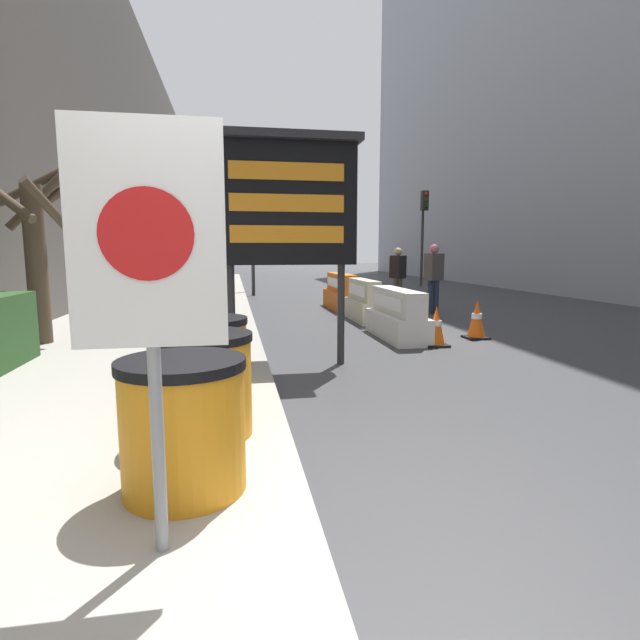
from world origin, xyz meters
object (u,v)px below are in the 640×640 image
at_px(barrel_drum_middle, 204,384).
at_px(warning_sign, 149,263).
at_px(jersey_barrier_orange_near, 341,293).
at_px(pedestrian_worker, 398,272).
at_px(traffic_cone_far, 477,319).
at_px(traffic_cone_mid, 356,296).
at_px(jersey_barrier_cream, 364,303).
at_px(message_board, 286,202).
at_px(traffic_light_far_side, 424,218).
at_px(jersey_barrier_white, 397,317).
at_px(barrel_drum_back, 208,359).
at_px(traffic_cone_near, 436,327).
at_px(pedestrian_passerby, 434,273).
at_px(barrel_drum_foreground, 183,425).
at_px(traffic_light_near_curb, 252,214).

relative_size(barrel_drum_middle, warning_sign, 0.40).
xyz_separation_m(jersey_barrier_orange_near, pedestrian_worker, (1.67, 0.25, 0.56)).
bearing_deg(traffic_cone_far, warning_sign, -128.03).
bearing_deg(warning_sign, traffic_cone_mid, 71.73).
bearing_deg(jersey_barrier_cream, message_board, -117.70).
distance_m(message_board, traffic_cone_mid, 8.05).
height_order(message_board, pedestrian_worker, message_board).
bearing_deg(traffic_light_far_side, jersey_barrier_white, -113.28).
height_order(jersey_barrier_white, traffic_light_far_side, traffic_light_far_side).
bearing_deg(warning_sign, barrel_drum_back, 87.17).
relative_size(barrel_drum_back, warning_sign, 0.40).
xyz_separation_m(barrel_drum_middle, traffic_cone_near, (3.50, 3.86, -0.23)).
bearing_deg(pedestrian_passerby, message_board, 23.53).
bearing_deg(barrel_drum_foreground, pedestrian_passerby, 59.42).
xyz_separation_m(warning_sign, pedestrian_worker, (4.92, 11.13, -0.54)).
xyz_separation_m(jersey_barrier_white, traffic_cone_mid, (0.61, 5.47, -0.12)).
bearing_deg(jersey_barrier_cream, barrel_drum_back, -117.04).
xyz_separation_m(traffic_cone_far, traffic_light_far_side, (4.09, 13.01, 2.65)).
xyz_separation_m(jersey_barrier_white, traffic_cone_near, (0.38, -0.86, -0.06)).
bearing_deg(warning_sign, jersey_barrier_white, 62.42).
relative_size(traffic_cone_mid, traffic_light_near_curb, 0.14).
bearing_deg(jersey_barrier_orange_near, pedestrian_worker, 8.53).
relative_size(warning_sign, traffic_cone_near, 2.92).
bearing_deg(pedestrian_passerby, traffic_cone_far, 52.71).
height_order(warning_sign, jersey_barrier_cream, warning_sign).
height_order(barrel_drum_middle, traffic_cone_near, barrel_drum_middle).
xyz_separation_m(jersey_barrier_orange_near, traffic_cone_mid, (0.61, 0.80, -0.15)).
height_order(jersey_barrier_orange_near, traffic_cone_near, jersey_barrier_orange_near).
height_order(barrel_drum_middle, pedestrian_worker, pedestrian_worker).
height_order(traffic_cone_near, pedestrian_worker, pedestrian_worker).
relative_size(barrel_drum_foreground, barrel_drum_back, 1.00).
height_order(barrel_drum_foreground, message_board, message_board).
height_order(message_board, traffic_cone_far, message_board).
distance_m(jersey_barrier_white, traffic_light_far_side, 14.09).
height_order(barrel_drum_back, message_board, message_board).
bearing_deg(jersey_barrier_cream, traffic_cone_far, -61.83).
bearing_deg(barrel_drum_middle, barrel_drum_foreground, -94.68).
distance_m(traffic_cone_far, traffic_light_far_side, 13.89).
bearing_deg(traffic_light_far_side, barrel_drum_middle, -116.23).
height_order(barrel_drum_back, traffic_light_near_curb, traffic_light_near_curb).
xyz_separation_m(barrel_drum_back, traffic_cone_near, (3.51, 2.98, -0.23)).
bearing_deg(pedestrian_passerby, jersey_barrier_white, 31.03).
height_order(barrel_drum_middle, jersey_barrier_cream, barrel_drum_middle).
xyz_separation_m(pedestrian_worker, pedestrian_passerby, (0.37, -1.67, 0.04)).
distance_m(warning_sign, traffic_light_near_curb, 15.31).
bearing_deg(message_board, barrel_drum_middle, -108.21).
bearing_deg(pedestrian_passerby, traffic_cone_near, 41.19).
xyz_separation_m(warning_sign, traffic_cone_mid, (3.86, 11.68, -1.24)).
bearing_deg(jersey_barrier_orange_near, pedestrian_passerby, -34.79).
bearing_deg(traffic_cone_far, barrel_drum_middle, -135.51).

